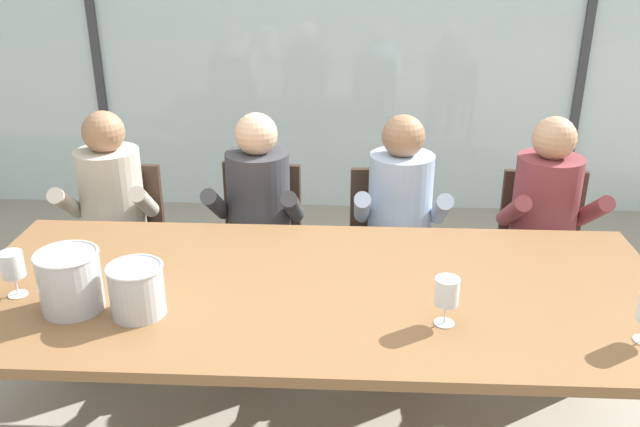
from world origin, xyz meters
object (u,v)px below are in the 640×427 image
Objects in this scene: person_pale_blue_shirt at (400,220)px; wine_glass_near_bucket at (447,293)px; person_maroon_top at (548,223)px; person_charcoal_jacket at (256,217)px; dining_table at (315,300)px; ice_bucket_primary at (70,280)px; wine_glass_center_pour at (12,267)px; chair_center at (391,241)px; person_beige_jumper at (110,214)px; chair_right_of_center at (542,245)px; chair_left_of_center at (258,235)px; chair_near_curtain at (120,236)px; ice_bucket_secondary at (137,289)px.

person_pale_blue_shirt is 6.91× the size of wine_glass_near_bucket.
person_pale_blue_shirt is at bearing 177.52° from person_maroon_top.
person_charcoal_jacket is at bearing -179.12° from person_pale_blue_shirt.
ice_bucket_primary reaches higher than dining_table.
ice_bucket_primary is 1.28× the size of wine_glass_center_pour.
wine_glass_near_bucket is at bearing -89.62° from chair_center.
person_beige_jumper is 2.19m from person_maroon_top.
chair_right_of_center is at bearing 6.63° from person_charcoal_jacket.
wine_glass_center_pour reaches higher than chair_left_of_center.
person_beige_jumper and person_maroon_top have the same top height.
chair_center is at bearing 44.02° from ice_bucket_primary.
ice_bucket_secondary reaches higher than chair_near_curtain.
person_maroon_top reaches higher than dining_table.
person_charcoal_jacket is at bearing 51.90° from wine_glass_center_pour.
wine_glass_near_bucket is at bearing -117.74° from chair_right_of_center.
person_maroon_top is (1.44, 0.00, 0.00)m from person_charcoal_jacket.
chair_near_curtain is 3.96× the size of ice_bucket_primary.
ice_bucket_primary reaches higher than wine_glass_center_pour.
chair_left_of_center reaches higher than dining_table.
wine_glass_near_bucket is (0.11, -1.19, 0.37)m from chair_center.
wine_glass_center_pour is at bearing 168.07° from ice_bucket_secondary.
person_maroon_top is (1.46, -0.16, 0.17)m from chair_left_of_center.
chair_right_of_center is 0.77m from person_pale_blue_shirt.
person_pale_blue_shirt is at bearing 65.86° from dining_table.
chair_center and chair_right_of_center have the same top height.
ice_bucket_secondary reaches higher than chair_center.
chair_left_of_center is at bearing 171.37° from chair_center.
person_charcoal_jacket is at bearing 112.34° from dining_table.
person_pale_blue_shirt is 6.11× the size of ice_bucket_secondary.
person_charcoal_jacket and person_maroon_top have the same top height.
wine_glass_near_bucket is (0.82, -1.23, 0.37)m from chair_left_of_center.
dining_table is 1.38m from person_maroon_top.
wine_glass_near_bucket is (0.08, -1.07, 0.20)m from person_pale_blue_shirt.
person_pale_blue_shirt is (0.74, -0.16, 0.17)m from chair_left_of_center.
chair_center is 5.08× the size of wine_glass_near_bucket.
ice_bucket_secondary is 1.13× the size of wine_glass_near_bucket.
wine_glass_center_pour is at bearing -148.19° from chair_center.
person_pale_blue_shirt is at bearing 33.08° from wine_glass_center_pour.
person_beige_jumper is at bearing 179.70° from chair_center.
wine_glass_center_pour is at bearing -173.71° from dining_table.
chair_near_curtain is 0.73× the size of person_maroon_top.
chair_center is at bearing 70.16° from dining_table.
wine_glass_near_bucket is (0.80, -1.07, 0.20)m from person_charcoal_jacket.
ice_bucket_secondary is at bearing -150.64° from person_maroon_top.
chair_near_curtain reaches higher than dining_table.
person_beige_jumper is at bearing 177.51° from person_maroon_top.
wine_glass_center_pour is (-1.47, -0.96, 0.20)m from person_pale_blue_shirt.
wine_glass_center_pour is at bearing 161.88° from ice_bucket_primary.
person_beige_jumper is 1.00× the size of person_maroon_top.
chair_right_of_center is (0.78, -0.00, 0.00)m from chair_center.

